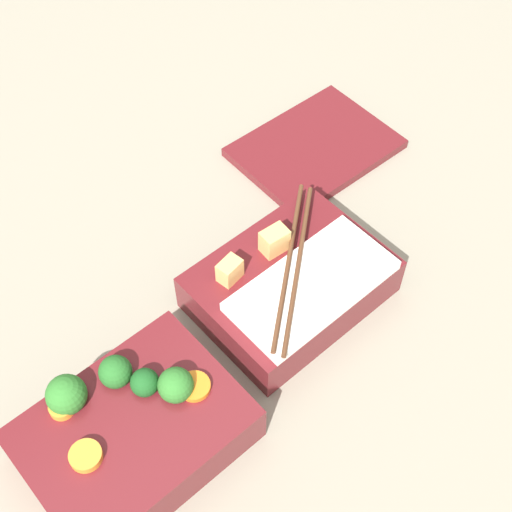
# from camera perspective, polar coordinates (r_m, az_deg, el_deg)

# --- Properties ---
(ground_plane) EXTENTS (3.00, 3.00, 0.00)m
(ground_plane) POSITION_cam_1_polar(r_m,az_deg,el_deg) (0.75, -2.66, -7.96)
(ground_plane) COLOR gray
(bento_tray_vegetable) EXTENTS (0.20, 0.15, 0.08)m
(bento_tray_vegetable) POSITION_cam_1_polar(r_m,az_deg,el_deg) (0.69, -9.83, -13.53)
(bento_tray_vegetable) COLOR maroon
(bento_tray_vegetable) RESTS_ON ground_plane
(bento_tray_rice) EXTENTS (0.20, 0.15, 0.08)m
(bento_tray_rice) POSITION_cam_1_polar(r_m,az_deg,el_deg) (0.76, 2.90, -2.24)
(bento_tray_rice) COLOR maroon
(bento_tray_rice) RESTS_ON ground_plane
(bento_lid) EXTENTS (0.20, 0.15, 0.01)m
(bento_lid) POSITION_cam_1_polar(r_m,az_deg,el_deg) (0.94, 4.75, 8.61)
(bento_lid) COLOR maroon
(bento_lid) RESTS_ON ground_plane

